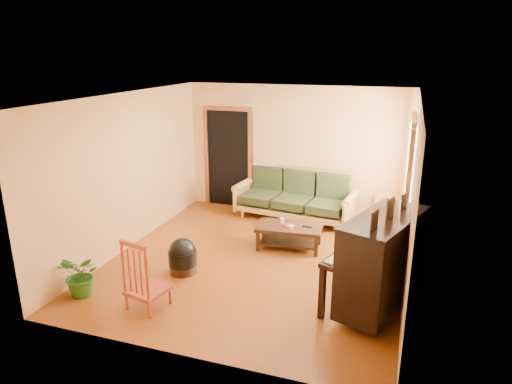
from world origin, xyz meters
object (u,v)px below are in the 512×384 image
(sofa, at_px, (294,195))
(potted_plant, at_px, (81,275))
(piano, at_px, (381,265))
(footstool, at_px, (183,260))
(ceramic_crock, at_px, (389,221))
(armchair, at_px, (385,241))
(red_chair, at_px, (147,273))
(coffee_table, at_px, (289,237))

(sofa, relative_size, potted_plant, 3.79)
(piano, xyz_separation_m, footstool, (-2.89, 0.14, -0.44))
(sofa, distance_m, potted_plant, 4.33)
(footstool, bearing_deg, sofa, 69.37)
(ceramic_crock, xyz_separation_m, potted_plant, (-3.87, -3.92, 0.17))
(piano, relative_size, potted_plant, 2.37)
(armchair, height_order, footstool, armchair)
(footstool, distance_m, potted_plant, 1.45)
(sofa, relative_size, red_chair, 2.37)
(red_chair, xyz_separation_m, potted_plant, (-1.02, -0.03, -0.18))
(footstool, bearing_deg, red_chair, -88.54)
(armchair, relative_size, ceramic_crock, 2.66)
(red_chair, distance_m, potted_plant, 1.03)
(sofa, bearing_deg, coffee_table, -72.31)
(armchair, xyz_separation_m, footstool, (-2.88, -1.31, -0.17))
(ceramic_crock, bearing_deg, piano, -89.85)
(sofa, distance_m, coffee_table, 1.43)
(sofa, bearing_deg, potted_plant, -111.05)
(footstool, relative_size, red_chair, 0.44)
(coffee_table, bearing_deg, potted_plant, -133.11)
(armchair, relative_size, footstool, 1.72)
(coffee_table, height_order, footstool, footstool)
(red_chair, bearing_deg, ceramic_crock, 65.45)
(piano, distance_m, potted_plant, 4.00)
(armchair, bearing_deg, red_chair, -159.62)
(sofa, relative_size, piano, 1.60)
(red_chair, xyz_separation_m, ceramic_crock, (2.86, 3.89, -0.35))
(red_chair, bearing_deg, armchair, 51.03)
(armchair, height_order, piano, piano)
(coffee_table, bearing_deg, footstool, -133.07)
(coffee_table, xyz_separation_m, piano, (1.59, -1.54, 0.45))
(sofa, height_order, piano, piano)
(sofa, distance_m, piano, 3.45)
(red_chair, distance_m, ceramic_crock, 4.84)
(sofa, xyz_separation_m, ceramic_crock, (1.84, 0.10, -0.36))
(piano, relative_size, red_chair, 1.49)
(potted_plant, bearing_deg, ceramic_crock, 45.34)
(sofa, xyz_separation_m, coffee_table, (0.26, -1.37, -0.30))
(coffee_table, distance_m, potted_plant, 3.36)
(coffee_table, bearing_deg, sofa, 100.75)
(footstool, xyz_separation_m, ceramic_crock, (2.88, 2.87, -0.07))
(armchair, height_order, ceramic_crock, armchair)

